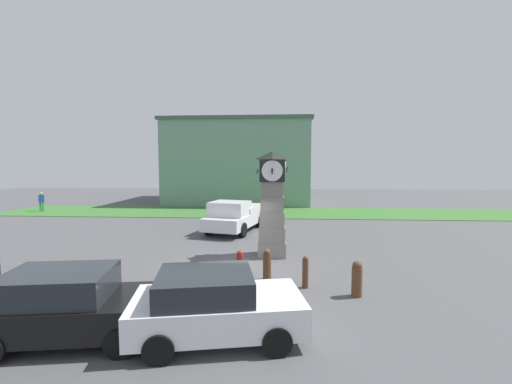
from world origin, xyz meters
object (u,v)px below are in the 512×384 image
clock_tower (272,205)px  bollard_far_row (267,264)px  car_near_tower (70,305)px  bollard_near_tower (357,278)px  car_by_building (215,304)px  pickup_truck (235,215)px  pedestrian_crossing_lot (42,201)px  bollard_mid_row (305,272)px  bollard_end_row (240,262)px

clock_tower → bollard_far_row: 3.56m
clock_tower → car_near_tower: bearing=-121.1°
bollard_near_tower → car_by_building: 4.71m
bollard_far_row → car_by_building: (-1.09, -4.03, 0.24)m
bollard_far_row → car_near_tower: bearing=-135.4°
pickup_truck → clock_tower: bearing=-66.7°
bollard_near_tower → pedestrian_crossing_lot: size_ratio=0.68×
bollard_far_row → car_near_tower: (-4.39, -4.33, 0.26)m
bollard_mid_row → pickup_truck: bearing=110.5°
bollard_end_row → car_by_building: bearing=-91.0°
bollard_end_row → car_near_tower: car_near_tower is taller
car_by_building → bollard_end_row: bearing=89.0°
car_by_building → pedestrian_crossing_lot: 26.67m
pickup_truck → pedestrian_crossing_lot: (-17.10, 7.05, -0.01)m
bollard_end_row → pedestrian_crossing_lot: size_ratio=0.55×
clock_tower → bollard_end_row: size_ratio=5.14×
bollard_mid_row → bollard_end_row: size_ratio=1.19×
bollard_far_row → pickup_truck: 8.73m
bollard_end_row → car_near_tower: size_ratio=0.20×
bollard_far_row → car_by_building: size_ratio=0.26×
pedestrian_crossing_lot → car_near_tower: bearing=-53.1°
bollard_near_tower → pickup_truck: 10.96m
clock_tower → bollard_far_row: clock_tower is taller
pickup_truck → bollard_end_row: bearing=-81.8°
bollard_far_row → car_by_building: car_by_building is taller
bollard_end_row → bollard_mid_row: bearing=-27.9°
car_near_tower → bollard_mid_row: bearing=32.6°
clock_tower → bollard_near_tower: bearing=-59.5°
clock_tower → car_near_tower: size_ratio=1.05×
bollard_mid_row → pedestrian_crossing_lot: (-20.52, 16.21, 0.39)m
clock_tower → bollard_end_row: (-1.13, -2.66, -1.77)m
car_near_tower → pedestrian_crossing_lot: (-14.87, 19.82, 0.11)m
bollard_far_row → bollard_end_row: bearing=154.2°
bollard_far_row → pickup_truck: bearing=104.3°
car_near_tower → pickup_truck: size_ratio=0.78×
bollard_mid_row → car_near_tower: car_near_tower is taller
bollard_near_tower → car_by_building: size_ratio=0.26×
clock_tower → car_near_tower: (-4.51, -7.47, -1.41)m
car_near_tower → car_by_building: (3.29, 0.29, -0.02)m
clock_tower → bollard_mid_row: (1.14, -3.86, -1.68)m
bollard_near_tower → pickup_truck: bearing=116.7°
bollard_mid_row → pickup_truck: 9.79m
car_by_building → pickup_truck: pickup_truck is taller
car_by_building → car_near_tower: bearing=-174.9°
bollard_near_tower → pedestrian_crossing_lot: bearing=142.6°
clock_tower → bollard_end_row: 3.39m
clock_tower → pedestrian_crossing_lot: size_ratio=2.80×
pedestrian_crossing_lot → bollard_near_tower: bearing=-37.4°
pickup_truck → pedestrian_crossing_lot: bearing=157.6°
car_by_building → pickup_truck: size_ratio=0.75×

